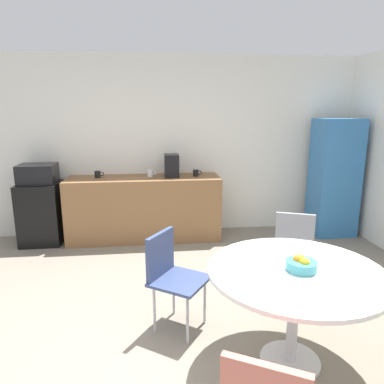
{
  "coord_description": "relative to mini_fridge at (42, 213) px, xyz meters",
  "views": [
    {
      "loc": [
        -0.11,
        -2.31,
        1.84
      ],
      "look_at": [
        0.32,
        1.47,
        0.95
      ],
      "focal_mm": 33.33,
      "sensor_mm": 36.0,
      "label": 1
    }
  ],
  "objects": [
    {
      "name": "ground_plane",
      "position": [
        1.65,
        -2.65,
        -0.43
      ],
      "size": [
        6.0,
        6.0,
        0.0
      ],
      "primitive_type": "plane",
      "color": "gray"
    },
    {
      "name": "microwave",
      "position": [
        0.0,
        0.0,
        0.56
      ],
      "size": [
        0.48,
        0.38,
        0.26
      ],
      "primitive_type": "cube",
      "color": "black",
      "rests_on": "mini_fridge"
    },
    {
      "name": "round_table",
      "position": [
        2.53,
        -2.77,
        0.21
      ],
      "size": [
        1.24,
        1.24,
        0.75
      ],
      "color": "silver",
      "rests_on": "ground_plane"
    },
    {
      "name": "mug_white",
      "position": [
        0.79,
        0.05,
        0.52
      ],
      "size": [
        0.13,
        0.08,
        0.09
      ],
      "color": "black",
      "rests_on": "counter_block"
    },
    {
      "name": "fruit_bowl",
      "position": [
        2.55,
        -2.78,
        0.37
      ],
      "size": [
        0.21,
        0.21,
        0.11
      ],
      "color": "teal",
      "rests_on": "round_table"
    },
    {
      "name": "wall_back",
      "position": [
        1.65,
        0.35,
        0.87
      ],
      "size": [
        6.0,
        0.1,
        2.6
      ],
      "primitive_type": "cube",
      "color": "white",
      "rests_on": "ground_plane"
    },
    {
      "name": "locker_cabinet",
      "position": [
        4.2,
        -0.1,
        0.43
      ],
      "size": [
        0.6,
        0.5,
        1.71
      ],
      "primitive_type": "cube",
      "color": "#3372B2",
      "rests_on": "ground_plane"
    },
    {
      "name": "chair_navy",
      "position": [
        1.67,
        -2.18,
        0.1
      ],
      "size": [
        0.58,
        0.58,
        0.83
      ],
      "color": "silver",
      "rests_on": "ground_plane"
    },
    {
      "name": "coffee_maker",
      "position": [
        1.82,
        0.0,
        0.63
      ],
      "size": [
        0.2,
        0.24,
        0.32
      ],
      "primitive_type": "cube",
      "color": "black",
      "rests_on": "counter_block"
    },
    {
      "name": "mug_green",
      "position": [
        2.17,
        -0.0,
        0.52
      ],
      "size": [
        0.13,
        0.08,
        0.09
      ],
      "color": "black",
      "rests_on": "counter_block"
    },
    {
      "name": "mug_red",
      "position": [
        1.52,
        0.05,
        0.52
      ],
      "size": [
        0.13,
        0.08,
        0.09
      ],
      "color": "white",
      "rests_on": "counter_block"
    },
    {
      "name": "counter_block",
      "position": [
        1.42,
        0.0,
        0.02
      ],
      "size": [
        2.14,
        0.6,
        0.9
      ],
      "primitive_type": "cube",
      "color": "brown",
      "rests_on": "ground_plane"
    },
    {
      "name": "chair_gray",
      "position": [
        2.92,
        -1.8,
        0.1
      ],
      "size": [
        0.55,
        0.55,
        0.83
      ],
      "color": "silver",
      "rests_on": "ground_plane"
    },
    {
      "name": "mini_fridge",
      "position": [
        0.0,
        0.0,
        0.0
      ],
      "size": [
        0.54,
        0.54,
        0.85
      ],
      "primitive_type": "cube",
      "color": "black",
      "rests_on": "ground_plane"
    }
  ]
}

